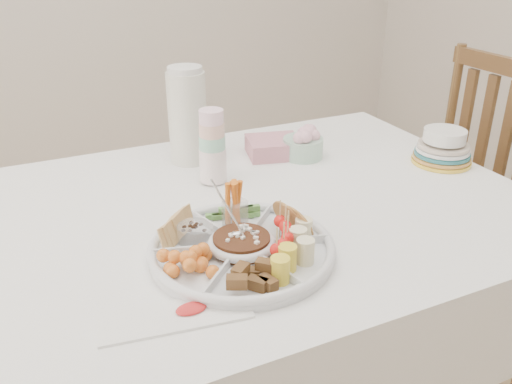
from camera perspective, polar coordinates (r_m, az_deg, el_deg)
name	(u,v)px	position (r m, az deg, el deg)	size (l,w,h in m)	color
dining_table	(231,331)	(1.53, -2.62, -14.44)	(1.52, 1.02, 0.76)	white
chair	(438,195)	(2.08, 18.64, -0.34)	(0.42, 0.42, 1.00)	#552718
party_tray	(242,246)	(1.12, -1.53, -5.73)	(0.38, 0.38, 0.04)	silver
bean_dip	(242,243)	(1.12, -1.53, -5.40)	(0.12, 0.12, 0.04)	#553021
tortillas	(288,218)	(1.18, 3.42, -2.75)	(0.11, 0.11, 0.07)	olive
carrot_cucumber	(233,200)	(1.21, -2.42, -0.90)	(0.12, 0.12, 0.11)	orange
pita_raisins	(185,226)	(1.16, -7.53, -3.60)	(0.11, 0.11, 0.06)	tan
cherries	(188,263)	(1.05, -7.17, -7.41)	(0.12, 0.12, 0.05)	orange
granola_chunks	(251,276)	(1.01, -0.48, -8.89)	(0.10, 0.10, 0.04)	brown
banana_tomato	(303,242)	(1.07, 4.97, -5.31)	(0.12, 0.12, 0.10)	#D5C25F
cup_stack	(212,147)	(1.42, -4.62, 4.74)	(0.07, 0.07, 0.20)	silver
thermos	(187,115)	(1.56, -7.25, 8.09)	(0.11, 0.11, 0.28)	silver
flower_bowl	(303,143)	(1.61, 4.98, 5.16)	(0.12, 0.12, 0.09)	#8EBAA0
napkin_stack	(274,147)	(1.63, 1.86, 4.76)	(0.15, 0.13, 0.05)	#CE8293
plate_stack	(443,145)	(1.65, 19.12, 4.67)	(0.17, 0.17, 0.11)	gold
placemat	(175,316)	(0.98, -8.51, -12.78)	(0.27, 0.09, 0.01)	white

